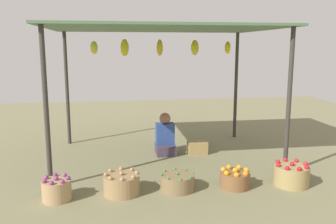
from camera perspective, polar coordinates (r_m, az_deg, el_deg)
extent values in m
plane|color=#797452|center=(6.61, -0.87, -7.12)|extent=(14.00, 14.00, 0.00)
cylinder|color=#38332D|center=(5.20, -18.95, 0.45)|extent=(0.07, 0.07, 2.29)
cylinder|color=#38332D|center=(5.77, 18.81, 1.41)|extent=(0.07, 0.07, 2.29)
cylinder|color=#38332D|center=(7.54, -15.88, 3.57)|extent=(0.07, 0.07, 2.29)
cylinder|color=#38332D|center=(7.95, 10.83, 4.12)|extent=(0.07, 0.07, 2.29)
cube|color=#4E724D|center=(6.31, -0.93, 13.30)|extent=(3.89, 2.69, 0.04)
ellipsoid|color=yellow|center=(6.58, -11.77, 10.06)|extent=(0.13, 0.13, 0.23)
ellipsoid|color=yellow|center=(6.35, -6.95, 10.19)|extent=(0.15, 0.15, 0.30)
ellipsoid|color=gold|center=(6.56, -1.33, 10.27)|extent=(0.11, 0.11, 0.29)
ellipsoid|color=yellow|center=(6.68, 4.32, 10.25)|extent=(0.14, 0.14, 0.28)
ellipsoid|color=yellow|center=(6.82, 9.55, 10.14)|extent=(0.11, 0.11, 0.23)
cube|color=#423648|center=(6.73, -0.42, -5.99)|extent=(0.36, 0.44, 0.18)
cube|color=navy|center=(6.71, -0.49, -3.49)|extent=(0.34, 0.22, 0.40)
sphere|color=#965E4B|center=(6.64, -0.49, -1.03)|extent=(0.21, 0.21, 0.21)
cylinder|color=tan|center=(5.01, -17.41, -11.85)|extent=(0.38, 0.38, 0.27)
sphere|color=#883B66|center=(4.95, -17.51, -10.10)|extent=(0.06, 0.06, 0.06)
sphere|color=#763A77|center=(4.93, -15.74, -10.16)|extent=(0.06, 0.06, 0.06)
sphere|color=#863F6E|center=(5.05, -16.24, -9.70)|extent=(0.06, 0.06, 0.06)
sphere|color=#763774|center=(5.09, -17.65, -9.59)|extent=(0.06, 0.06, 0.06)
sphere|color=#883872|center=(5.03, -18.95, -9.91)|extent=(0.06, 0.06, 0.06)
sphere|color=#863071|center=(4.91, -19.22, -10.43)|extent=(0.06, 0.06, 0.06)
sphere|color=#85306A|center=(4.82, -18.17, -10.78)|extent=(0.06, 0.06, 0.06)
sphere|color=#873670|center=(4.83, -16.59, -10.66)|extent=(0.06, 0.06, 0.06)
cylinder|color=#97784D|center=(5.02, -7.43, -11.42)|extent=(0.50, 0.50, 0.27)
sphere|color=#A07A5A|center=(4.96, -7.48, -9.72)|extent=(0.06, 0.06, 0.06)
sphere|color=#97805E|center=(4.97, -5.00, -9.70)|extent=(0.06, 0.06, 0.06)
sphere|color=#9F7750|center=(5.11, -5.82, -9.15)|extent=(0.06, 0.06, 0.06)
sphere|color=#A67F51|center=(5.16, -7.54, -8.98)|extent=(0.06, 0.06, 0.06)
sphere|color=#9B7D58|center=(5.10, -9.22, -9.26)|extent=(0.06, 0.06, 0.06)
sphere|color=#9E7B53|center=(4.96, -9.96, -9.85)|extent=(0.06, 0.06, 0.06)
sphere|color=#A67854|center=(4.82, -9.23, -10.45)|extent=(0.06, 0.06, 0.06)
sphere|color=#9D7860|center=(4.76, -7.40, -10.66)|extent=(0.06, 0.06, 0.06)
sphere|color=#A57E4E|center=(4.83, -5.62, -10.34)|extent=(0.06, 0.06, 0.06)
cylinder|color=olive|center=(5.11, 1.50, -11.17)|extent=(0.48, 0.48, 0.22)
sphere|color=#358A30|center=(5.07, 1.50, -9.85)|extent=(0.04, 0.04, 0.04)
sphere|color=#388E31|center=(5.11, 3.97, -9.73)|extent=(0.04, 0.04, 0.04)
sphere|color=#368731|center=(5.24, 2.89, -9.20)|extent=(0.04, 0.04, 0.04)
sphere|color=#3C892D|center=(5.27, 1.06, -9.07)|extent=(0.04, 0.04, 0.04)
sphere|color=#409030|center=(5.19, -0.53, -9.39)|extent=(0.04, 0.04, 0.04)
sphere|color=#317F30|center=(5.04, -1.00, -10.02)|extent=(0.04, 0.04, 0.04)
sphere|color=green|center=(4.90, 0.02, -10.61)|extent=(0.04, 0.04, 0.04)
sphere|color=#428D33|center=(4.87, 1.98, -10.77)|extent=(0.04, 0.04, 0.04)
sphere|color=green|center=(4.96, 3.63, -10.39)|extent=(0.04, 0.04, 0.04)
cylinder|color=brown|center=(5.28, 10.67, -10.62)|extent=(0.43, 0.43, 0.22)
sphere|color=orange|center=(5.23, 10.72, -9.16)|extent=(0.08, 0.08, 0.08)
sphere|color=orange|center=(5.29, 12.46, -9.09)|extent=(0.08, 0.08, 0.08)
sphere|color=orange|center=(5.39, 11.31, -8.69)|extent=(0.08, 0.08, 0.08)
sphere|color=orange|center=(5.37, 9.75, -8.70)|extent=(0.08, 0.08, 0.08)
sphere|color=orange|center=(5.26, 8.87, -9.11)|extent=(0.08, 0.08, 0.08)
sphere|color=orange|center=(5.13, 9.38, -9.64)|extent=(0.08, 0.08, 0.08)
sphere|color=orange|center=(5.08, 10.94, -9.88)|extent=(0.08, 0.08, 0.08)
sphere|color=orange|center=(5.16, 12.33, -9.62)|extent=(0.08, 0.08, 0.08)
cylinder|color=#A08853|center=(5.56, 19.15, -9.58)|extent=(0.50, 0.50, 0.29)
sphere|color=#AC192D|center=(5.50, 19.26, -7.87)|extent=(0.07, 0.07, 0.07)
sphere|color=#AE272B|center=(5.61, 21.16, -7.74)|extent=(0.07, 0.07, 0.07)
sphere|color=#AC2029|center=(5.70, 19.88, -7.36)|extent=(0.07, 0.07, 0.07)
sphere|color=red|center=(5.68, 18.27, -7.31)|extent=(0.07, 0.07, 0.07)
sphere|color=#AB2021|center=(5.57, 17.18, -7.62)|extent=(0.07, 0.07, 0.07)
sphere|color=red|center=(5.41, 17.28, -8.14)|extent=(0.07, 0.07, 0.07)
sphere|color=#B31728|center=(5.32, 18.59, -8.56)|extent=(0.07, 0.07, 0.07)
sphere|color=#A81421|center=(5.33, 20.32, -8.61)|extent=(0.07, 0.07, 0.07)
sphere|color=red|center=(5.46, 21.38, -8.25)|extent=(0.07, 0.07, 0.07)
cube|color=#A1844F|center=(6.77, 4.72, -5.70)|extent=(0.36, 0.24, 0.23)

